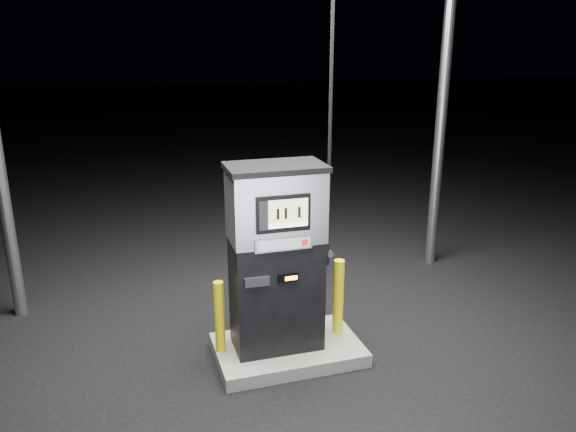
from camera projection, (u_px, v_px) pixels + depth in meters
name	position (u px, v px, depth m)	size (l,w,h in m)	color
ground	(288.00, 356.00, 6.31)	(80.00, 80.00, 0.00)	black
pump_island	(288.00, 350.00, 6.28)	(1.60, 1.00, 0.15)	slate
fuel_dispenser	(276.00, 256.00, 5.94)	(1.12, 0.62, 4.24)	black
bollard_left	(220.00, 317.00, 6.01)	(0.11, 0.11, 0.81)	yellow
bollard_right	(338.00, 297.00, 6.39)	(0.12, 0.12, 0.89)	yellow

